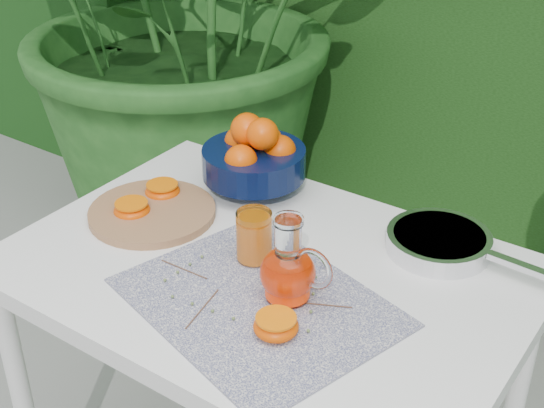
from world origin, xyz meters
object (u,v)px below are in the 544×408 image
Objects in this scene: white_table at (266,299)px; saute_pan at (440,242)px; cutting_board at (152,212)px; juice_pitcher at (289,271)px; fruit_bowl at (255,156)px.

saute_pan reaches higher than white_table.
cutting_board is 0.61m from saute_pan.
cutting_board is at bearing -158.03° from saute_pan.
juice_pitcher is at bearing -33.89° from white_table.
cutting_board is 0.26m from fruit_bowl.
white_table is at bearing 146.11° from juice_pitcher.
saute_pan is (0.46, 0.00, -0.06)m from fruit_bowl.
fruit_bowl is at bearing 129.87° from white_table.
fruit_bowl reaches higher than white_table.
white_table is 3.86× the size of fruit_bowl.
white_table is 3.64× the size of cutting_board.
fruit_bowl is 0.46m from saute_pan.
fruit_bowl is 0.42m from juice_pitcher.
fruit_bowl is (0.11, 0.23, 0.08)m from cutting_board.
fruit_bowl is at bearing 134.18° from juice_pitcher.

